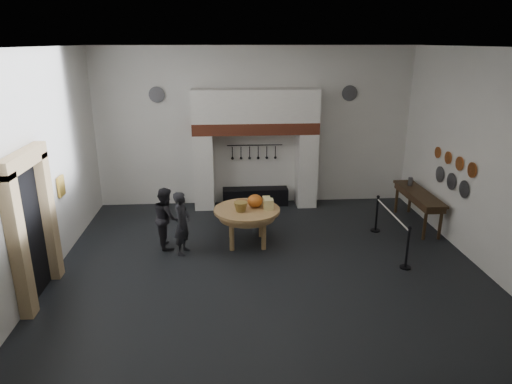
{
  "coord_description": "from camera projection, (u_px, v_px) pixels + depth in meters",
  "views": [
    {
      "loc": [
        -0.9,
        -8.94,
        4.6
      ],
      "look_at": [
        -0.19,
        0.84,
        1.35
      ],
      "focal_mm": 32.0,
      "sensor_mm": 36.0,
      "label": 1
    }
  ],
  "objects": [
    {
      "name": "floor",
      "position": [
        267.0,
        262.0,
        9.98
      ],
      "size": [
        9.0,
        8.0,
        0.02
      ],
      "primitive_type": "cube",
      "color": "black",
      "rests_on": "ground"
    },
    {
      "name": "visitor_near",
      "position": [
        182.0,
        223.0,
        10.2
      ],
      "size": [
        0.48,
        0.61,
        1.46
      ],
      "primitive_type": "imported",
      "rotation": [
        0.0,
        0.0,
        1.29
      ],
      "color": "black",
      "rests_on": "floor"
    },
    {
      "name": "pewter_plate_right",
      "position": [
        440.0,
        174.0,
        11.34
      ],
      "size": [
        0.03,
        0.4,
        0.4
      ],
      "primitive_type": "cylinder",
      "rotation": [
        0.0,
        1.57,
        0.0
      ],
      "color": "#4C4C51",
      "rests_on": "wall_right"
    },
    {
      "name": "door_lintel",
      "position": [
        23.0,
        160.0,
        7.89
      ],
      "size": [
        0.22,
        1.7,
        0.3
      ],
      "primitive_type": "cube",
      "color": "tan",
      "rests_on": "door_jamb_near"
    },
    {
      "name": "wall_left",
      "position": [
        41.0,
        167.0,
        8.96
      ],
      "size": [
        0.02,
        8.0,
        4.5
      ],
      "primitive_type": "cube",
      "color": "silver",
      "rests_on": "floor"
    },
    {
      "name": "side_table",
      "position": [
        419.0,
        193.0,
        11.74
      ],
      "size": [
        0.55,
        2.2,
        0.06
      ],
      "primitive_type": "cube",
      "color": "#372314",
      "rests_on": "floor"
    },
    {
      "name": "pewter_jug",
      "position": [
        410.0,
        181.0,
        12.27
      ],
      "size": [
        0.12,
        0.12,
        0.22
      ],
      "primitive_type": "cylinder",
      "color": "#535358",
      "rests_on": "side_table"
    },
    {
      "name": "pewter_plate_mid",
      "position": [
        451.0,
        181.0,
        10.77
      ],
      "size": [
        0.03,
        0.4,
        0.4
      ],
      "primitive_type": "cylinder",
      "rotation": [
        0.0,
        1.57,
        0.0
      ],
      "color": "#4C4C51",
      "rests_on": "wall_right"
    },
    {
      "name": "copper_pan_c",
      "position": [
        448.0,
        158.0,
        10.9
      ],
      "size": [
        0.03,
        0.3,
        0.3
      ],
      "primitive_type": "cylinder",
      "rotation": [
        0.0,
        1.57,
        0.0
      ],
      "color": "#C6662D",
      "rests_on": "wall_right"
    },
    {
      "name": "chimney_pier_right",
      "position": [
        306.0,
        169.0,
        13.19
      ],
      "size": [
        0.55,
        0.7,
        2.15
      ],
      "primitive_type": "cube",
      "color": "silver",
      "rests_on": "floor"
    },
    {
      "name": "hearth_brick_band",
      "position": [
        255.0,
        128.0,
        12.7
      ],
      "size": [
        3.5,
        0.72,
        0.32
      ],
      "primitive_type": "cube",
      "color": "#9E442B",
      "rests_on": "chimney_pier_left"
    },
    {
      "name": "bread_loaf",
      "position": [
        242.0,
        201.0,
        10.96
      ],
      "size": [
        0.31,
        0.18,
        0.13
      ],
      "primitive_type": "ellipsoid",
      "color": "#936034",
      "rests_on": "work_table"
    },
    {
      "name": "pewter_plate_back_right",
      "position": [
        350.0,
        93.0,
        12.9
      ],
      "size": [
        0.44,
        0.03,
        0.44
      ],
      "primitive_type": "cylinder",
      "rotation": [
        1.57,
        0.0,
        0.0
      ],
      "color": "#4C4C51",
      "rests_on": "wall_back"
    },
    {
      "name": "door_jamb_far",
      "position": [
        48.0,
        217.0,
        8.98
      ],
      "size": [
        0.22,
        0.3,
        2.6
      ],
      "primitive_type": "cube",
      "color": "tan",
      "rests_on": "floor"
    },
    {
      "name": "wall_front",
      "position": [
        301.0,
        247.0,
        5.48
      ],
      "size": [
        9.0,
        0.02,
        4.5
      ],
      "primitive_type": "cube",
      "color": "silver",
      "rests_on": "floor"
    },
    {
      "name": "wall_plaque",
      "position": [
        61.0,
        186.0,
        9.92
      ],
      "size": [
        0.05,
        0.34,
        0.44
      ],
      "primitive_type": "cube",
      "color": "gold",
      "rests_on": "wall_left"
    },
    {
      "name": "chimney_hood",
      "position": [
        255.0,
        105.0,
        12.51
      ],
      "size": [
        3.5,
        0.7,
        0.9
      ],
      "primitive_type": "cube",
      "color": "silver",
      "rests_on": "hearth_brick_band"
    },
    {
      "name": "copper_pan_d",
      "position": [
        438.0,
        152.0,
        11.42
      ],
      "size": [
        0.03,
        0.28,
        0.28
      ],
      "primitive_type": "cylinder",
      "rotation": [
        0.0,
        1.57,
        0.0
      ],
      "color": "#C6662D",
      "rests_on": "wall_right"
    },
    {
      "name": "barrier_post_near",
      "position": [
        407.0,
        249.0,
        9.59
      ],
      "size": [
        0.05,
        0.05,
        0.9
      ],
      "primitive_type": "cylinder",
      "color": "black",
      "rests_on": "floor"
    },
    {
      "name": "pumpkin",
      "position": [
        255.0,
        201.0,
        10.72
      ],
      "size": [
        0.36,
        0.36,
        0.31
      ],
      "primitive_type": "ellipsoid",
      "color": "#C65C1C",
      "rests_on": "work_table"
    },
    {
      "name": "wicker_basket",
      "position": [
        241.0,
        207.0,
        10.47
      ],
      "size": [
        0.33,
        0.33,
        0.22
      ],
      "primitive_type": "cone",
      "rotation": [
        3.14,
        0.0,
        0.04
      ],
      "color": "olive",
      "rests_on": "work_table"
    },
    {
      "name": "barrier_post_far",
      "position": [
        377.0,
        214.0,
        11.48
      ],
      "size": [
        0.05,
        0.05,
        0.9
      ],
      "primitive_type": "cylinder",
      "color": "black",
      "rests_on": "floor"
    },
    {
      "name": "pewter_plate_back_left",
      "position": [
        157.0,
        95.0,
        12.53
      ],
      "size": [
        0.44,
        0.03,
        0.44
      ],
      "primitive_type": "cylinder",
      "rotation": [
        1.57,
        0.0,
        0.0
      ],
      "color": "#4C4C51",
      "rests_on": "wall_back"
    },
    {
      "name": "door_recess",
      "position": [
        30.0,
        234.0,
        8.33
      ],
      "size": [
        0.04,
        1.1,
        2.5
      ],
      "primitive_type": "cube",
      "color": "black",
      "rests_on": "floor"
    },
    {
      "name": "copper_pan_b",
      "position": [
        460.0,
        164.0,
        10.38
      ],
      "size": [
        0.03,
        0.32,
        0.32
      ],
      "primitive_type": "cylinder",
      "rotation": [
        0.0,
        1.57,
        0.0
      ],
      "color": "#C6662D",
      "rests_on": "wall_right"
    },
    {
      "name": "visitor_far",
      "position": [
        166.0,
        218.0,
        10.55
      ],
      "size": [
        0.71,
        0.82,
        1.43
      ],
      "primitive_type": "imported",
      "rotation": [
        0.0,
        0.0,
        1.84
      ],
      "color": "black",
      "rests_on": "floor"
    },
    {
      "name": "cheese_block_small",
      "position": [
        266.0,
        201.0,
        10.89
      ],
      "size": [
        0.18,
        0.18,
        0.2
      ],
      "primitive_type": "cube",
      "color": "#D9C981",
      "rests_on": "work_table"
    },
    {
      "name": "wall_right",
      "position": [
        481.0,
        159.0,
        9.58
      ],
      "size": [
        0.02,
        8.0,
        4.5
      ],
      "primitive_type": "cube",
      "color": "silver",
      "rests_on": "floor"
    },
    {
      "name": "cheese_block_big",
      "position": [
        268.0,
        204.0,
        10.61
      ],
      "size": [
        0.22,
        0.22,
        0.24
      ],
      "primitive_type": "cube",
      "color": "#E3D488",
      "rests_on": "work_table"
    },
    {
      "name": "barrier_rope",
      "position": [
        392.0,
        214.0,
        10.41
      ],
      "size": [
        0.04,
        2.0,
        0.04
      ],
      "primitive_type": "cylinder",
      "rotation": [
        1.57,
        0.0,
        0.0
      ],
      "color": "silver",
      "rests_on": "barrier_post_near"
    },
    {
      "name": "door_jamb_near",
      "position": [
        18.0,
        248.0,
        7.66
      ],
      "size": [
        0.22,
        0.3,
        2.6
      ],
      "primitive_type": "cube",
      "color": "tan",
      "rests_on": "floor"
    },
    {
      "name": "iron_range",
      "position": [
        255.0,
        197.0,
        13.42
      ],
      "size": [
        1.9,
        0.45,
        0.5
      ],
      "primitive_type": "cube",
      "color": "black",
      "rests_on": "floor"
    },
    {
      "name": "ceiling",
      "position": [
        269.0,
        47.0,
        8.56
      ],
      "size": [
        9.0,
        8.0,
        0.02
      ],
      "primitive_type": "cube",
      "color": "silver",
      "rests_on": "wall_back"
    },
    {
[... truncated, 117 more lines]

